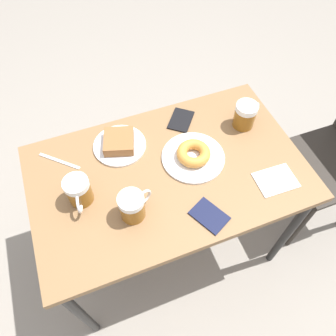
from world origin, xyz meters
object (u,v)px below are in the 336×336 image
(beer_mug_right, at_px, (79,191))
(fork, at_px, (59,161))
(passport_far_edge, at_px, (209,216))
(plate_with_cake, at_px, (119,143))
(beer_mug_center, at_px, (133,206))
(passport_near_edge, at_px, (181,120))
(beer_mug_left, at_px, (245,115))
(plate_with_donut, at_px, (193,155))
(napkin_folded, at_px, (276,180))

(beer_mug_right, height_order, fork, beer_mug_right)
(passport_far_edge, bearing_deg, plate_with_cake, -153.59)
(beer_mug_center, relative_size, passport_near_edge, 0.82)
(beer_mug_left, height_order, passport_far_edge, beer_mug_left)
(plate_with_donut, distance_m, napkin_folded, 0.33)
(plate_with_cake, xyz_separation_m, napkin_folded, (0.37, 0.50, -0.02))
(beer_mug_right, bearing_deg, plate_with_cake, 133.49)
(beer_mug_right, distance_m, napkin_folded, 0.73)
(beer_mug_center, xyz_separation_m, fork, (-0.32, -0.20, -0.05))
(beer_mug_right, bearing_deg, passport_near_edge, 115.24)
(napkin_folded, bearing_deg, fork, -117.16)
(plate_with_donut, bearing_deg, plate_with_cake, -122.44)
(beer_mug_left, height_order, beer_mug_center, same)
(beer_mug_left, relative_size, passport_far_edge, 0.84)
(fork, bearing_deg, passport_far_edge, 46.42)
(fork, bearing_deg, beer_mug_right, 12.88)
(beer_mug_center, xyz_separation_m, napkin_folded, (0.06, 0.54, -0.05))
(beer_mug_center, bearing_deg, napkin_folded, 83.58)
(plate_with_donut, relative_size, napkin_folded, 1.61)
(napkin_folded, distance_m, fork, 0.84)
(plate_with_cake, distance_m, plate_with_donut, 0.30)
(plate_with_donut, xyz_separation_m, beer_mug_left, (-0.09, 0.27, 0.04))
(beer_mug_center, distance_m, fork, 0.39)
(fork, relative_size, passport_near_edge, 0.92)
(napkin_folded, bearing_deg, beer_mug_right, -104.67)
(beer_mug_center, distance_m, passport_near_edge, 0.48)
(plate_with_cake, distance_m, fork, 0.24)
(fork, bearing_deg, plate_with_donut, 70.72)
(beer_mug_center, relative_size, beer_mug_right, 0.97)
(beer_mug_right, bearing_deg, plate_with_donut, 93.24)
(beer_mug_center, bearing_deg, passport_near_edge, 137.23)
(plate_with_donut, height_order, beer_mug_right, beer_mug_right)
(beer_mug_left, distance_m, napkin_folded, 0.30)
(beer_mug_left, height_order, passport_near_edge, beer_mug_left)
(beer_mug_center, bearing_deg, plate_with_cake, 172.91)
(plate_with_donut, distance_m, beer_mug_left, 0.29)
(plate_with_donut, xyz_separation_m, passport_far_edge, (0.25, -0.05, -0.02))
(plate_with_donut, relative_size, fork, 1.76)
(plate_with_cake, distance_m, beer_mug_center, 0.32)
(plate_with_cake, height_order, beer_mug_right, beer_mug_right)
(beer_mug_left, xyz_separation_m, passport_near_edge, (-0.11, -0.24, -0.05))
(plate_with_cake, relative_size, passport_far_edge, 1.41)
(beer_mug_right, relative_size, passport_far_edge, 0.86)
(passport_far_edge, bearing_deg, plate_with_donut, 169.22)
(plate_with_cake, xyz_separation_m, passport_near_edge, (-0.04, 0.29, -0.02))
(plate_with_cake, bearing_deg, beer_mug_left, 81.97)
(plate_with_cake, height_order, passport_far_edge, plate_with_cake)
(beer_mug_right, relative_size, fork, 0.92)
(beer_mug_right, xyz_separation_m, passport_far_edge, (0.23, 0.40, -0.05))
(plate_with_cake, height_order, beer_mug_center, beer_mug_center)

